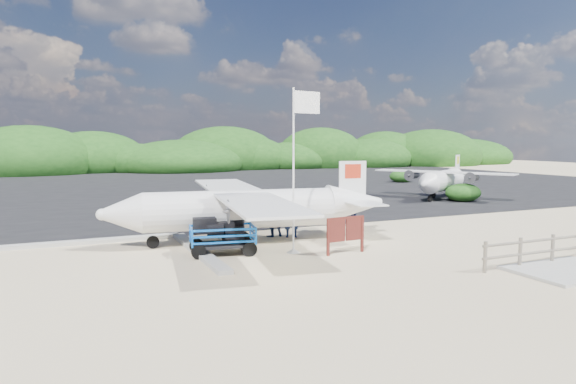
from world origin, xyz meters
name	(u,v)px	position (x,y,z in m)	size (l,w,h in m)	color
ground	(325,250)	(0.00, 0.00, 0.00)	(160.00, 160.00, 0.00)	beige
asphalt_apron	(169,186)	(0.00, 30.00, 0.00)	(90.00, 50.00, 0.04)	#B2B2B2
lagoon	(66,265)	(-9.00, 1.50, 0.00)	(9.00, 7.00, 0.40)	#B2B2B2
walkway_pad	(568,272)	(5.50, -6.00, 0.00)	(3.50, 2.50, 0.10)	#B2B2B2
vegetation_band	(133,171)	(0.00, 55.00, 0.00)	(124.00, 8.00, 4.40)	#B2B2B2
fence	(552,264)	(6.00, -5.00, 0.00)	(6.40, 2.00, 1.10)	#B2B2B2
baggage_cart	(223,255)	(-3.76, 0.82, 0.00)	(2.51, 1.44, 1.26)	blue
flagpole	(293,253)	(-1.27, 0.09, 0.00)	(1.21, 0.50, 6.03)	white
signboard	(345,254)	(0.39, -0.86, 0.00)	(1.70, 0.16, 1.40)	#5C201A
crew_a	(291,214)	(-0.10, 2.89, 0.99)	(0.72, 0.47, 1.97)	#132149
crew_b	(272,215)	(-0.77, 3.39, 0.93)	(0.91, 0.71, 1.87)	#132149
crew_c	(354,207)	(3.87, 4.33, 0.91)	(1.07, 0.45, 1.83)	#132149
aircraft_large	(388,190)	(16.10, 18.82, 0.00)	(13.86, 13.86, 4.16)	#B2B2B2
aircraft_small	(1,187)	(-13.92, 34.90, 0.00)	(8.13, 8.13, 2.93)	#B2B2B2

